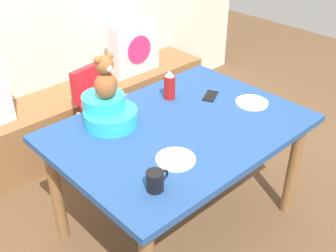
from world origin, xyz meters
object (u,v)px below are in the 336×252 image
at_px(pillow_floral_right, 134,47).
at_px(dinner_plate_far, 176,159).
at_px(highchair, 104,106).
at_px(infant_seat_teal, 108,112).
at_px(dining_table, 180,139).
at_px(ketchup_bottle, 170,85).
at_px(teddy_bear, 105,78).
at_px(dinner_plate_near, 252,103).
at_px(cell_phone, 210,96).
at_px(coffee_mug, 155,181).

distance_m(pillow_floral_right, dinner_plate_far, 1.71).
bearing_deg(highchair, infant_seat_teal, -120.70).
bearing_deg(highchair, pillow_floral_right, 33.60).
bearing_deg(dinner_plate_far, dining_table, 41.49).
xyz_separation_m(highchair, ketchup_bottle, (0.14, -0.54, 0.31)).
height_order(ketchup_bottle, dinner_plate_far, ketchup_bottle).
bearing_deg(teddy_bear, dining_table, -46.86).
xyz_separation_m(dining_table, ketchup_bottle, (0.18, 0.28, 0.18)).
xyz_separation_m(infant_seat_teal, dinner_plate_near, (0.77, -0.41, -0.07)).
xyz_separation_m(dining_table, highchair, (0.04, 0.81, -0.13)).
height_order(teddy_bear, ketchup_bottle, teddy_bear).
relative_size(dinner_plate_near, cell_phone, 1.39).
bearing_deg(cell_phone, pillow_floral_right, -41.87).
height_order(dinner_plate_far, cell_phone, dinner_plate_far).
relative_size(pillow_floral_right, ketchup_bottle, 2.38).
bearing_deg(ketchup_bottle, infant_seat_teal, 178.11).
relative_size(highchair, cell_phone, 5.49).
bearing_deg(cell_phone, teddy_bear, 47.27).
xyz_separation_m(pillow_floral_right, dining_table, (-0.66, -1.23, -0.03)).
bearing_deg(highchair, cell_phone, -63.65).
bearing_deg(infant_seat_teal, dinner_plate_far, -86.90).
xyz_separation_m(dining_table, dinner_plate_far, (-0.25, -0.22, 0.10)).
xyz_separation_m(teddy_bear, dinner_plate_near, (0.77, -0.41, -0.27)).
relative_size(teddy_bear, dinner_plate_far, 1.25).
distance_m(infant_seat_teal, dinner_plate_far, 0.52).
distance_m(ketchup_bottle, dinner_plate_far, 0.66).
distance_m(pillow_floral_right, infant_seat_teal, 1.33).
relative_size(highchair, dinner_plate_near, 3.95).
height_order(dining_table, cell_phone, cell_phone).
bearing_deg(dining_table, highchair, 87.48).
distance_m(teddy_bear, coffee_mug, 0.67).
bearing_deg(dining_table, teddy_bear, 133.14).
bearing_deg(dinner_plate_far, dinner_plate_near, 7.66).
distance_m(coffee_mug, dinner_plate_far, 0.24).
height_order(dinner_plate_near, cell_phone, dinner_plate_near).
relative_size(coffee_mug, cell_phone, 0.83).
bearing_deg(highchair, ketchup_bottle, -74.98).
relative_size(dining_table, dinner_plate_far, 6.96).
distance_m(dining_table, cell_phone, 0.41).
bearing_deg(infant_seat_teal, coffee_mug, -107.20).
xyz_separation_m(highchair, infant_seat_teal, (-0.31, -0.52, 0.29)).
relative_size(highchair, ketchup_bottle, 4.27).
distance_m(dining_table, ketchup_bottle, 0.38).
xyz_separation_m(teddy_bear, ketchup_bottle, (0.45, -0.01, -0.19)).
bearing_deg(dining_table, ketchup_bottle, 57.09).
relative_size(dining_table, teddy_bear, 5.57).
height_order(teddy_bear, dinner_plate_far, teddy_bear).
relative_size(infant_seat_teal, coffee_mug, 2.75).
xyz_separation_m(dining_table, infant_seat_teal, (-0.27, 0.29, 0.16)).
bearing_deg(infant_seat_teal, pillow_floral_right, 45.05).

